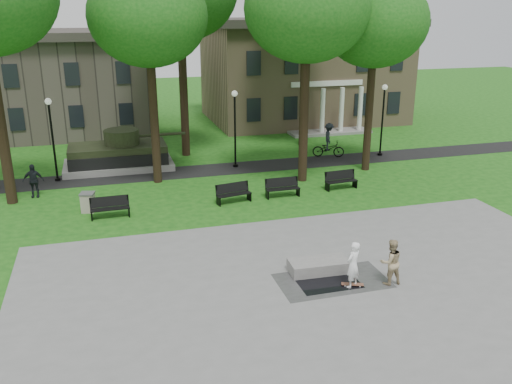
{
  "coord_description": "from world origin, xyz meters",
  "views": [
    {
      "loc": [
        -7.27,
        -19.28,
        9.33
      ],
      "look_at": [
        -0.78,
        3.24,
        1.4
      ],
      "focal_mm": 38.0,
      "sensor_mm": 36.0,
      "label": 1
    }
  ],
  "objects_px": {
    "friend_watching": "(391,262)",
    "concrete_block": "(319,266)",
    "cyclist": "(329,143)",
    "skateboarder": "(353,265)",
    "park_bench_0": "(110,207)",
    "trash_bin": "(88,202)"
  },
  "relations": [
    {
      "from": "friend_watching",
      "to": "concrete_block",
      "type": "bearing_deg",
      "value": -36.41
    },
    {
      "from": "friend_watching",
      "to": "cyclist",
      "type": "height_order",
      "value": "cyclist"
    },
    {
      "from": "park_bench_0",
      "to": "cyclist",
      "type": "bearing_deg",
      "value": 26.2
    },
    {
      "from": "skateboarder",
      "to": "cyclist",
      "type": "xyz_separation_m",
      "value": [
        6.3,
        16.76,
        0.05
      ]
    },
    {
      "from": "skateboarder",
      "to": "friend_watching",
      "type": "relative_size",
      "value": 1.01
    },
    {
      "from": "concrete_block",
      "to": "friend_watching",
      "type": "height_order",
      "value": "friend_watching"
    },
    {
      "from": "park_bench_0",
      "to": "friend_watching",
      "type": "bearing_deg",
      "value": -46.62
    },
    {
      "from": "friend_watching",
      "to": "park_bench_0",
      "type": "distance_m",
      "value": 13.35
    },
    {
      "from": "friend_watching",
      "to": "trash_bin",
      "type": "distance_m",
      "value": 14.82
    },
    {
      "from": "concrete_block",
      "to": "park_bench_0",
      "type": "relative_size",
      "value": 1.22
    },
    {
      "from": "skateboarder",
      "to": "park_bench_0",
      "type": "relative_size",
      "value": 0.94
    },
    {
      "from": "cyclist",
      "to": "park_bench_0",
      "type": "relative_size",
      "value": 1.25
    },
    {
      "from": "cyclist",
      "to": "park_bench_0",
      "type": "bearing_deg",
      "value": 139.07
    },
    {
      "from": "skateboarder",
      "to": "park_bench_0",
      "type": "height_order",
      "value": "skateboarder"
    },
    {
      "from": "concrete_block",
      "to": "friend_watching",
      "type": "distance_m",
      "value": 2.67
    },
    {
      "from": "skateboarder",
      "to": "friend_watching",
      "type": "bearing_deg",
      "value": 144.02
    },
    {
      "from": "cyclist",
      "to": "friend_watching",
      "type": "bearing_deg",
      "value": -174.51
    },
    {
      "from": "park_bench_0",
      "to": "concrete_block",
      "type": "bearing_deg",
      "value": -48.66
    },
    {
      "from": "skateboarder",
      "to": "trash_bin",
      "type": "bearing_deg",
      "value": -79.1
    },
    {
      "from": "park_bench_0",
      "to": "trash_bin",
      "type": "distance_m",
      "value": 1.47
    },
    {
      "from": "trash_bin",
      "to": "skateboarder",
      "type": "bearing_deg",
      "value": -49.31
    },
    {
      "from": "cyclist",
      "to": "park_bench_0",
      "type": "height_order",
      "value": "cyclist"
    }
  ]
}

